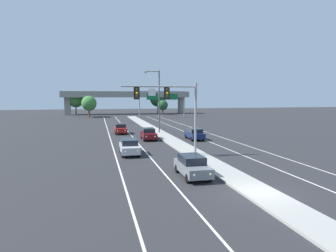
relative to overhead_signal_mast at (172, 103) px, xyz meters
The scene contains 20 objects.
ground_plane 13.91m from the overhead_signal_mast, 78.94° to the right, with size 260.00×260.00×0.00m, color #28282B.
median_island 7.94m from the overhead_signal_mast, 65.48° to the left, with size 2.40×110.00×0.15m, color #9E9B93.
lane_stripe_oncoming_center 13.68m from the overhead_signal_mast, 100.23° to the left, with size 0.14×100.00×0.01m, color silver.
lane_stripe_receding_center 15.28m from the overhead_signal_mast, 59.99° to the left, with size 0.14×100.00×0.01m, color silver.
edge_stripe_left 14.59m from the overhead_signal_mast, 114.06° to the left, with size 0.14×100.00×0.01m, color silver.
edge_stripe_right 17.08m from the overhead_signal_mast, 49.84° to the left, with size 0.14×100.00×0.01m, color silver.
overhead_signal_mast is the anchor object (origin of this frame).
street_lamp_median 19.35m from the overhead_signal_mast, 83.09° to the left, with size 2.58×0.28×10.00m.
car_oncoming_grey 9.01m from the overhead_signal_mast, 92.85° to the right, with size 1.84×4.48×1.58m.
car_oncoming_silver 6.42m from the overhead_signal_mast, 153.68° to the left, with size 1.84×4.48×1.58m.
car_oncoming_darkred 13.04m from the overhead_signal_mast, 91.85° to the left, with size 1.92×4.51×1.58m.
car_oncoming_red 20.86m from the overhead_signal_mast, 100.33° to the left, with size 1.87×4.49×1.58m.
car_receding_navy 13.08m from the overhead_signal_mast, 61.56° to the left, with size 1.89×4.50×1.58m.
highway_sign_gantry 56.08m from the overhead_signal_mast, 79.04° to the left, with size 13.28×0.42×7.50m.
overpass_bridge 74.50m from the overhead_signal_mast, 88.11° to the left, with size 42.40×6.40×7.65m.
tree_far_left_a 76.67m from the overhead_signal_mast, 100.64° to the left, with size 5.30×5.30×7.67m.
tree_far_left_b 63.53m from the overhead_signal_mast, 98.77° to the left, with size 4.26×4.26×6.17m.
tree_far_right_a 75.26m from the overhead_signal_mast, 79.94° to the left, with size 5.47×5.47×7.91m.
tree_far_right_b 68.76m from the overhead_signal_mast, 78.71° to the left, with size 3.35×3.35×4.84m.
tree_far_left_c 60.79m from the overhead_signal_mast, 99.02° to the left, with size 4.23×4.23×6.12m.
Camera 1 is at (-9.66, -16.44, 6.00)m, focal length 32.42 mm.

